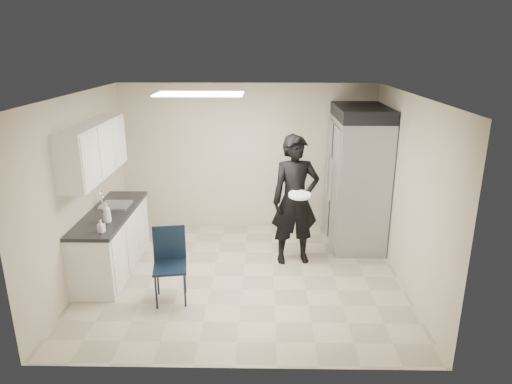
{
  "coord_description": "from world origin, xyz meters",
  "views": [
    {
      "loc": [
        0.29,
        -5.96,
        3.21
      ],
      "look_at": [
        0.18,
        0.2,
        1.22
      ],
      "focal_mm": 32.0,
      "sensor_mm": 36.0,
      "label": 1
    }
  ],
  "objects_px": {
    "lower_counter": "(112,242)",
    "commercial_fridge": "(357,183)",
    "folding_chair": "(170,268)",
    "man_tuxedo": "(295,200)"
  },
  "relations": [
    {
      "from": "lower_counter",
      "to": "man_tuxedo",
      "type": "xyz_separation_m",
      "value": [
        2.71,
        0.32,
        0.56
      ]
    },
    {
      "from": "folding_chair",
      "to": "commercial_fridge",
      "type": "bearing_deg",
      "value": 26.21
    },
    {
      "from": "lower_counter",
      "to": "man_tuxedo",
      "type": "bearing_deg",
      "value": 6.68
    },
    {
      "from": "lower_counter",
      "to": "folding_chair",
      "type": "bearing_deg",
      "value": -40.5
    },
    {
      "from": "lower_counter",
      "to": "man_tuxedo",
      "type": "distance_m",
      "value": 2.79
    },
    {
      "from": "lower_counter",
      "to": "commercial_fridge",
      "type": "relative_size",
      "value": 0.9
    },
    {
      "from": "commercial_fridge",
      "to": "man_tuxedo",
      "type": "height_order",
      "value": "commercial_fridge"
    },
    {
      "from": "lower_counter",
      "to": "man_tuxedo",
      "type": "relative_size",
      "value": 0.96
    },
    {
      "from": "folding_chair",
      "to": "man_tuxedo",
      "type": "height_order",
      "value": "man_tuxedo"
    },
    {
      "from": "lower_counter",
      "to": "man_tuxedo",
      "type": "height_order",
      "value": "man_tuxedo"
    }
  ]
}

